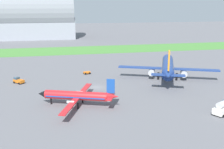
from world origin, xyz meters
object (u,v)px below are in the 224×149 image
at_px(airplane_foreground_turboprop, 78,96).
at_px(pushback_tug_midfield, 18,81).
at_px(airplane_midfield_jet, 168,67).
at_px(fuel_truck_near_gate, 224,107).
at_px(baggage_cart_by_runway, 87,73).

bearing_deg(airplane_foreground_turboprop, pushback_tug_midfield, -34.55).
distance_m(airplane_midfield_jet, fuel_truck_near_gate, 32.34).
height_order(fuel_truck_near_gate, pushback_tug_midfield, fuel_truck_near_gate).
distance_m(airplane_midfield_jet, airplane_foreground_turboprop, 38.13).
bearing_deg(airplane_foreground_turboprop, fuel_truck_near_gate, -179.44).
height_order(airplane_midfield_jet, pushback_tug_midfield, airplane_midfield_jet).
height_order(airplane_midfield_jet, fuel_truck_near_gate, airplane_midfield_jet).
relative_size(airplane_midfield_jet, pushback_tug_midfield, 8.40).
bearing_deg(airplane_midfield_jet, airplane_foreground_turboprop, 143.92).
height_order(airplane_foreground_turboprop, pushback_tug_midfield, airplane_foreground_turboprop).
bearing_deg(baggage_cart_by_runway, airplane_midfield_jet, 138.36).
xyz_separation_m(airplane_midfield_jet, airplane_foreground_turboprop, (-32.65, -19.63, -1.63)).
bearing_deg(pushback_tug_midfield, fuel_truck_near_gate, -171.35).
relative_size(airplane_midfield_jet, fuel_truck_near_gate, 4.67).
distance_m(fuel_truck_near_gate, baggage_cart_by_runway, 52.57).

